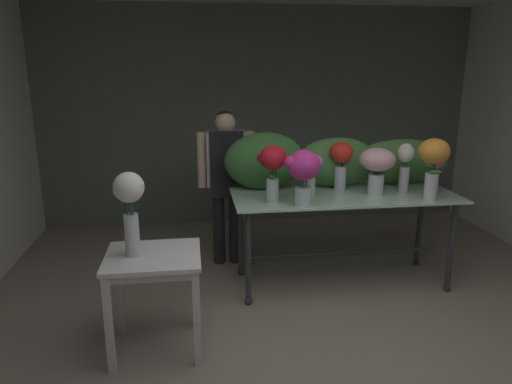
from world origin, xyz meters
TOP-DOWN VIEW (x-y plane):
  - ground_plane at (0.00, 1.87)m, footprint 8.24×8.24m
  - wall_back at (0.00, 3.75)m, footprint 5.58×0.12m
  - display_table_glass at (0.48, 1.67)m, footprint 2.02×0.81m
  - side_table_white at (-1.16, 0.81)m, footprint 0.65×0.58m
  - florist at (-0.53, 2.31)m, footprint 0.57×0.24m
  - foliage_backdrop at (0.42, 1.96)m, footprint 2.19×0.32m
  - vase_magenta_tulips at (0.02, 1.36)m, footprint 0.30×0.27m
  - vase_rosy_freesia at (1.30, 1.62)m, footprint 0.21×0.19m
  - vase_crimson_snapdragons at (-0.21, 1.51)m, footprint 0.25×0.23m
  - vase_lilac_lilies at (0.15, 1.64)m, footprint 0.22×0.22m
  - vase_blush_stock at (0.75, 1.61)m, footprint 0.32×0.32m
  - vase_sunset_carnations at (1.15, 1.39)m, footprint 0.26×0.26m
  - vase_ivory_ranunculus at (1.04, 1.68)m, footprint 0.15×0.15m
  - vase_scarlet_hydrangea at (0.48, 1.80)m, footprint 0.21×0.21m
  - vase_white_roses_tall at (-1.29, 0.81)m, footprint 0.21×0.20m

SIDE VIEW (x-z plane):
  - ground_plane at x=0.00m, z-range 0.00..0.00m
  - side_table_white at x=-1.16m, z-range 0.26..0.99m
  - display_table_glass at x=0.48m, z-range 0.29..1.17m
  - florist at x=-0.53m, z-range 0.18..1.74m
  - vase_white_roses_tall at x=-1.29m, z-range 0.81..1.40m
  - foliage_backdrop at x=0.42m, z-range 0.85..1.38m
  - vase_ivory_ranunculus at x=1.04m, z-range 0.90..1.35m
  - vase_lilac_lilies at x=0.15m, z-range 0.94..1.33m
  - vase_rosy_freesia at x=1.30m, z-range 0.92..1.35m
  - vase_blush_stock at x=0.75m, z-range 0.93..1.36m
  - vase_scarlet_hydrangea at x=0.48m, z-range 0.92..1.38m
  - vase_magenta_tulips at x=0.02m, z-range 0.93..1.40m
  - vase_crimson_snapdragons at x=-0.21m, z-range 0.94..1.43m
  - vase_sunset_carnations at x=1.15m, z-range 0.96..1.49m
  - wall_back at x=0.00m, z-range 0.00..2.72m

